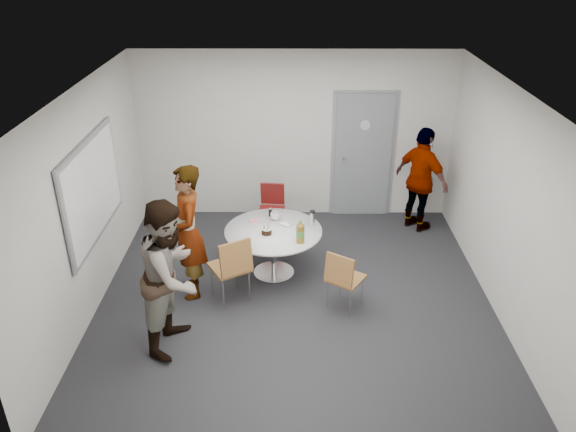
{
  "coord_description": "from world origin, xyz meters",
  "views": [
    {
      "loc": [
        -0.05,
        -6.0,
        4.25
      ],
      "look_at": [
        -0.09,
        0.25,
        1.07
      ],
      "focal_mm": 35.0,
      "sensor_mm": 36.0,
      "label": 1
    }
  ],
  "objects_px": {
    "chair_far": "(272,204)",
    "person_left": "(171,275)",
    "person_right": "(421,180)",
    "chair_near_left": "(232,264)",
    "person_main": "(188,233)",
    "whiteboard": "(93,190)",
    "chair_near_right": "(343,276)",
    "table": "(275,236)",
    "door": "(363,156)"
  },
  "relations": [
    {
      "from": "chair_near_left",
      "to": "chair_far",
      "type": "xyz_separation_m",
      "value": [
        0.43,
        1.87,
        -0.08
      ]
    },
    {
      "from": "door",
      "to": "person_right",
      "type": "xyz_separation_m",
      "value": [
        0.85,
        -0.53,
        -0.19
      ]
    },
    {
      "from": "whiteboard",
      "to": "person_left",
      "type": "relative_size",
      "value": 1.06
    },
    {
      "from": "chair_far",
      "to": "table",
      "type": "bearing_deg",
      "value": 99.79
    },
    {
      "from": "chair_near_left",
      "to": "chair_near_right",
      "type": "relative_size",
      "value": 1.13
    },
    {
      "from": "person_main",
      "to": "person_left",
      "type": "xyz_separation_m",
      "value": [
        -0.02,
        -0.99,
        0.01
      ]
    },
    {
      "from": "chair_near_left",
      "to": "chair_far",
      "type": "relative_size",
      "value": 1.15
    },
    {
      "from": "chair_far",
      "to": "person_right",
      "type": "height_order",
      "value": "person_right"
    },
    {
      "from": "whiteboard",
      "to": "table",
      "type": "bearing_deg",
      "value": 10.12
    },
    {
      "from": "chair_far",
      "to": "person_main",
      "type": "distance_m",
      "value": 1.96
    },
    {
      "from": "chair_near_left",
      "to": "person_main",
      "type": "distance_m",
      "value": 0.69
    },
    {
      "from": "door",
      "to": "chair_far",
      "type": "distance_m",
      "value": 1.7
    },
    {
      "from": "whiteboard",
      "to": "chair_near_left",
      "type": "distance_m",
      "value": 1.92
    },
    {
      "from": "person_left",
      "to": "chair_near_right",
      "type": "bearing_deg",
      "value": -60.07
    },
    {
      "from": "door",
      "to": "person_left",
      "type": "relative_size",
      "value": 1.18
    },
    {
      "from": "door",
      "to": "whiteboard",
      "type": "height_order",
      "value": "door"
    },
    {
      "from": "door",
      "to": "chair_near_right",
      "type": "distance_m",
      "value": 2.81
    },
    {
      "from": "whiteboard",
      "to": "table",
      "type": "relative_size",
      "value": 1.45
    },
    {
      "from": "chair_far",
      "to": "person_left",
      "type": "xyz_separation_m",
      "value": [
        -1.01,
        -2.63,
        0.41
      ]
    },
    {
      "from": "chair_near_left",
      "to": "person_main",
      "type": "xyz_separation_m",
      "value": [
        -0.56,
        0.23,
        0.32
      ]
    },
    {
      "from": "chair_near_left",
      "to": "chair_far",
      "type": "height_order",
      "value": "chair_near_left"
    },
    {
      "from": "chair_near_right",
      "to": "person_main",
      "type": "distance_m",
      "value": 2.0
    },
    {
      "from": "chair_near_right",
      "to": "person_left",
      "type": "bearing_deg",
      "value": -129.14
    },
    {
      "from": "whiteboard",
      "to": "person_left",
      "type": "height_order",
      "value": "whiteboard"
    },
    {
      "from": "table",
      "to": "chair_far",
      "type": "xyz_separation_m",
      "value": [
        -0.09,
        1.19,
        -0.1
      ]
    },
    {
      "from": "chair_near_left",
      "to": "whiteboard",
      "type": "bearing_deg",
      "value": 139.97
    },
    {
      "from": "door",
      "to": "whiteboard",
      "type": "relative_size",
      "value": 1.12
    },
    {
      "from": "person_main",
      "to": "person_left",
      "type": "distance_m",
      "value": 0.99
    },
    {
      "from": "table",
      "to": "chair_far",
      "type": "height_order",
      "value": "table"
    },
    {
      "from": "table",
      "to": "door",
      "type": "bearing_deg",
      "value": 54.21
    },
    {
      "from": "door",
      "to": "whiteboard",
      "type": "xyz_separation_m",
      "value": [
        -3.56,
        -2.28,
        0.42
      ]
    },
    {
      "from": "chair_near_left",
      "to": "chair_near_right",
      "type": "bearing_deg",
      "value": -36.95
    },
    {
      "from": "table",
      "to": "chair_near_right",
      "type": "relative_size",
      "value": 1.59
    },
    {
      "from": "chair_near_right",
      "to": "person_right",
      "type": "distance_m",
      "value": 2.6
    },
    {
      "from": "chair_near_right",
      "to": "person_left",
      "type": "relative_size",
      "value": 0.46
    },
    {
      "from": "chair_near_right",
      "to": "chair_near_left",
      "type": "bearing_deg",
      "value": -153.03
    },
    {
      "from": "person_left",
      "to": "chair_near_left",
      "type": "bearing_deg",
      "value": -24.8
    },
    {
      "from": "person_left",
      "to": "person_right",
      "type": "distance_m",
      "value": 4.33
    },
    {
      "from": "person_left",
      "to": "person_right",
      "type": "bearing_deg",
      "value": -37.39
    },
    {
      "from": "chair_near_left",
      "to": "person_right",
      "type": "distance_m",
      "value": 3.41
    },
    {
      "from": "chair_near_left",
      "to": "chair_near_right",
      "type": "height_order",
      "value": "chair_near_left"
    },
    {
      "from": "whiteboard",
      "to": "chair_near_left",
      "type": "relative_size",
      "value": 2.05
    },
    {
      "from": "table",
      "to": "person_right",
      "type": "distance_m",
      "value": 2.61
    },
    {
      "from": "whiteboard",
      "to": "chair_near_right",
      "type": "relative_size",
      "value": 2.31
    },
    {
      "from": "table",
      "to": "chair_near_right",
      "type": "height_order",
      "value": "table"
    },
    {
      "from": "whiteboard",
      "to": "person_main",
      "type": "bearing_deg",
      "value": -2.7
    },
    {
      "from": "person_main",
      "to": "chair_far",
      "type": "bearing_deg",
      "value": 133.14
    },
    {
      "from": "person_right",
      "to": "chair_far",
      "type": "bearing_deg",
      "value": 55.8
    },
    {
      "from": "person_right",
      "to": "table",
      "type": "bearing_deg",
      "value": 83.24
    },
    {
      "from": "person_main",
      "to": "person_right",
      "type": "bearing_deg",
      "value": 103.01
    }
  ]
}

